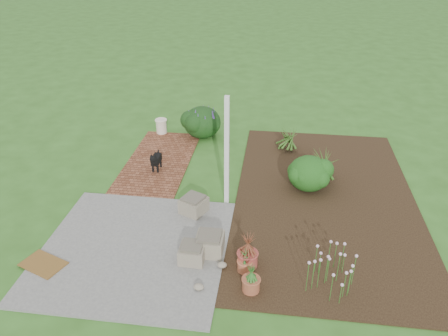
# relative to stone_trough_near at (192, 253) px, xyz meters

# --- Properties ---
(ground) EXTENTS (80.00, 80.00, 0.00)m
(ground) POSITION_rel_stone_trough_near_xyz_m (0.07, 1.94, -0.19)
(ground) COLOR #305E1D
(ground) RESTS_ON ground
(concrete_patio) EXTENTS (3.50, 3.50, 0.04)m
(concrete_patio) POSITION_rel_stone_trough_near_xyz_m (-1.18, 0.19, -0.17)
(concrete_patio) COLOR slate
(concrete_patio) RESTS_ON ground
(brick_path) EXTENTS (1.60, 3.50, 0.04)m
(brick_path) POSITION_rel_stone_trough_near_xyz_m (-1.63, 3.69, -0.17)
(brick_path) COLOR brown
(brick_path) RESTS_ON ground
(garden_bed) EXTENTS (4.00, 7.00, 0.03)m
(garden_bed) POSITION_rel_stone_trough_near_xyz_m (2.57, 2.44, -0.18)
(garden_bed) COLOR black
(garden_bed) RESTS_ON ground
(veranda_post) EXTENTS (0.10, 0.10, 2.50)m
(veranda_post) POSITION_rel_stone_trough_near_xyz_m (0.37, 2.04, 1.06)
(veranda_post) COLOR white
(veranda_post) RESTS_ON ground
(stone_trough_near) EXTENTS (0.46, 0.46, 0.30)m
(stone_trough_near) POSITION_rel_stone_trough_near_xyz_m (0.00, 0.00, 0.00)
(stone_trough_near) COLOR #716355
(stone_trough_near) RESTS_ON concrete_patio
(stone_trough_mid) EXTENTS (0.51, 0.51, 0.34)m
(stone_trough_mid) POSITION_rel_stone_trough_near_xyz_m (0.28, 0.28, 0.02)
(stone_trough_mid) COLOR gray
(stone_trough_mid) RESTS_ON concrete_patio
(stone_trough_far) EXTENTS (0.65, 0.65, 0.33)m
(stone_trough_far) POSITION_rel_stone_trough_near_xyz_m (-0.27, 1.52, 0.01)
(stone_trough_far) COLOR #716755
(stone_trough_far) RESTS_ON concrete_patio
(coir_doormat) EXTENTS (0.91, 0.75, 0.02)m
(coir_doormat) POSITION_rel_stone_trough_near_xyz_m (-2.67, -0.49, -0.14)
(coir_doormat) COLOR brown
(coir_doormat) RESTS_ON concrete_patio
(black_dog) EXTENTS (0.18, 0.60, 0.51)m
(black_dog) POSITION_rel_stone_trough_near_xyz_m (-1.55, 3.17, 0.15)
(black_dog) COLOR black
(black_dog) RESTS_ON brick_path
(cream_ceramic_urn) EXTENTS (0.38, 0.38, 0.41)m
(cream_ceramic_urn) POSITION_rel_stone_trough_near_xyz_m (-2.00, 5.40, 0.05)
(cream_ceramic_urn) COLOR #F1DFC6
(cream_ceramic_urn) RESTS_ON brick_path
(evergreen_shrub) EXTENTS (1.18, 1.18, 0.82)m
(evergreen_shrub) POSITION_rel_stone_trough_near_xyz_m (2.18, 2.85, 0.25)
(evergreen_shrub) COLOR #14390F
(evergreen_shrub) RESTS_ON garden_bed
(agapanthus_clump_back) EXTENTS (1.23, 1.23, 0.88)m
(agapanthus_clump_back) POSITION_rel_stone_trough_near_xyz_m (2.50, 3.33, 0.28)
(agapanthus_clump_back) COLOR #1B3A0F
(agapanthus_clump_back) RESTS_ON garden_bed
(agapanthus_clump_front) EXTENTS (1.03, 1.03, 0.73)m
(agapanthus_clump_front) POSITION_rel_stone_trough_near_xyz_m (1.69, 4.83, 0.21)
(agapanthus_clump_front) COLOR #173D11
(agapanthus_clump_front) RESTS_ON garden_bed
(pink_flower_patch) EXTENTS (1.05, 1.05, 0.65)m
(pink_flower_patch) POSITION_rel_stone_trough_near_xyz_m (2.38, -0.29, 0.16)
(pink_flower_patch) COLOR #113D0F
(pink_flower_patch) RESTS_ON garden_bed
(terracotta_pot_bronze) EXTENTS (0.44, 0.44, 0.29)m
(terracotta_pot_bronze) POSITION_rel_stone_trough_near_xyz_m (1.01, -0.01, -0.01)
(terracotta_pot_bronze) COLOR #9B3D34
(terracotta_pot_bronze) RESTS_ON garden_bed
(terracotta_pot_small_left) EXTENTS (0.28, 0.28, 0.22)m
(terracotta_pot_small_left) POSITION_rel_stone_trough_near_xyz_m (0.98, -0.14, -0.05)
(terracotta_pot_small_left) COLOR #B35E3C
(terracotta_pot_small_left) RESTS_ON garden_bed
(terracotta_pot_small_right) EXTENTS (0.37, 0.37, 0.25)m
(terracotta_pot_small_right) POSITION_rel_stone_trough_near_xyz_m (1.12, -0.61, -0.04)
(terracotta_pot_small_right) COLOR #9A5134
(terracotta_pot_small_right) RESTS_ON garden_bed
(purple_flowering_bush) EXTENTS (1.36, 1.36, 0.92)m
(purple_flowering_bush) POSITION_rel_stone_trough_near_xyz_m (-0.78, 5.41, 0.27)
(purple_flowering_bush) COLOR black
(purple_flowering_bush) RESTS_ON ground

